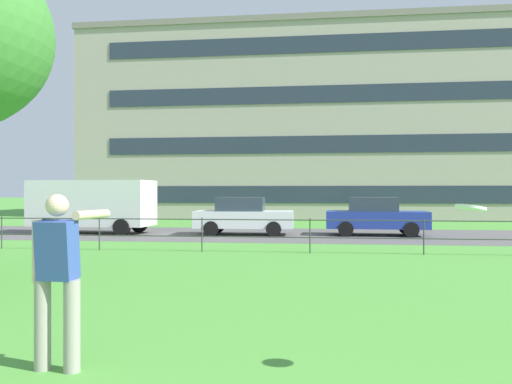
{
  "coord_description": "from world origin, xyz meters",
  "views": [
    {
      "loc": [
        1.86,
        -0.87,
        1.76
      ],
      "look_at": [
        0.64,
        8.97,
        1.76
      ],
      "focal_mm": 36.29,
      "sensor_mm": 36.0,
      "label": 1
    }
  ],
  "objects_px": {
    "frisbee": "(470,207)",
    "car_blue_center": "(376,216)",
    "apartment_building_background": "(310,128)",
    "person_thrower": "(58,275)",
    "car_white_far_left": "(243,216)",
    "panel_van_right": "(93,203)"
  },
  "relations": [
    {
      "from": "frisbee",
      "to": "panel_van_right",
      "type": "xyz_separation_m",
      "value": [
        -10.83,
        15.98,
        -0.35
      ]
    },
    {
      "from": "panel_van_right",
      "to": "apartment_building_background",
      "type": "xyz_separation_m",
      "value": [
        8.75,
        18.45,
        5.29
      ]
    },
    {
      "from": "person_thrower",
      "to": "car_blue_center",
      "type": "relative_size",
      "value": 0.43
    },
    {
      "from": "car_blue_center",
      "to": "panel_van_right",
      "type": "bearing_deg",
      "value": -177.46
    },
    {
      "from": "frisbee",
      "to": "person_thrower",
      "type": "bearing_deg",
      "value": 179.69
    },
    {
      "from": "car_white_far_left",
      "to": "apartment_building_background",
      "type": "height_order",
      "value": "apartment_building_background"
    },
    {
      "from": "frisbee",
      "to": "car_white_far_left",
      "type": "bearing_deg",
      "value": 105.36
    },
    {
      "from": "frisbee",
      "to": "car_white_far_left",
      "type": "relative_size",
      "value": 0.09
    },
    {
      "from": "frisbee",
      "to": "car_blue_center",
      "type": "bearing_deg",
      "value": 86.83
    },
    {
      "from": "person_thrower",
      "to": "panel_van_right",
      "type": "height_order",
      "value": "panel_van_right"
    },
    {
      "from": "person_thrower",
      "to": "apartment_building_background",
      "type": "distance_m",
      "value": 34.91
    },
    {
      "from": "frisbee",
      "to": "apartment_building_background",
      "type": "xyz_separation_m",
      "value": [
        -2.08,
        34.43,
        4.94
      ]
    },
    {
      "from": "frisbee",
      "to": "panel_van_right",
      "type": "distance_m",
      "value": 19.3
    },
    {
      "from": "person_thrower",
      "to": "car_blue_center",
      "type": "bearing_deg",
      "value": 73.74
    },
    {
      "from": "frisbee",
      "to": "car_white_far_left",
      "type": "height_order",
      "value": "frisbee"
    },
    {
      "from": "car_white_far_left",
      "to": "apartment_building_background",
      "type": "xyz_separation_m",
      "value": [
        2.36,
        18.29,
        5.78
      ]
    },
    {
      "from": "person_thrower",
      "to": "car_white_far_left",
      "type": "relative_size",
      "value": 0.43
    },
    {
      "from": "car_blue_center",
      "to": "person_thrower",
      "type": "bearing_deg",
      "value": -106.26
    },
    {
      "from": "frisbee",
      "to": "car_white_far_left",
      "type": "distance_m",
      "value": 16.76
    },
    {
      "from": "person_thrower",
      "to": "car_blue_center",
      "type": "height_order",
      "value": "person_thrower"
    },
    {
      "from": "person_thrower",
      "to": "frisbee",
      "type": "height_order",
      "value": "person_thrower"
    },
    {
      "from": "car_blue_center",
      "to": "apartment_building_background",
      "type": "bearing_deg",
      "value": 99.47
    }
  ]
}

